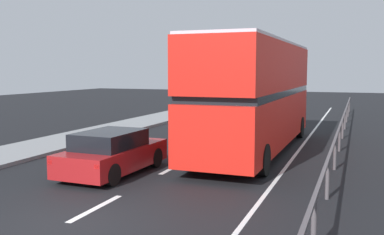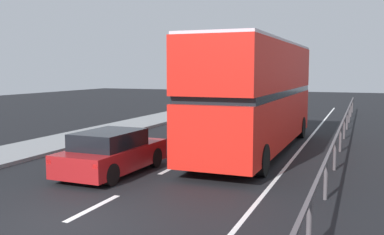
# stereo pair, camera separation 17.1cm
# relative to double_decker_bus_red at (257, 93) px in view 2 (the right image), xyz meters

# --- Properties ---
(ground_plane) EXTENTS (74.96, 120.00, 0.10)m
(ground_plane) POSITION_rel_double_decker_bus_red_xyz_m (-1.89, -9.64, -2.37)
(ground_plane) COLOR black
(lane_paint_markings) EXTENTS (3.63, 46.00, 0.01)m
(lane_paint_markings) POSITION_rel_double_decker_bus_red_xyz_m (0.26, -0.99, -2.32)
(lane_paint_markings) COLOR silver
(lane_paint_markings) RESTS_ON ground
(bridge_side_railing) EXTENTS (0.10, 42.00, 1.05)m
(bridge_side_railing) POSITION_rel_double_decker_bus_red_xyz_m (3.14, -0.64, -1.47)
(bridge_side_railing) COLOR #504A4D
(bridge_side_railing) RESTS_ON ground
(double_decker_bus_red) EXTENTS (2.71, 11.28, 4.33)m
(double_decker_bus_red) POSITION_rel_double_decker_bus_red_xyz_m (0.00, 0.00, 0.00)
(double_decker_bus_red) COLOR red
(double_decker_bus_red) RESTS_ON ground
(hatchback_car_near) EXTENTS (1.90, 4.10, 1.36)m
(hatchback_car_near) POSITION_rel_double_decker_bus_red_xyz_m (-3.32, -5.41, -1.66)
(hatchback_car_near) COLOR maroon
(hatchback_car_near) RESTS_ON ground
(sedan_car_ahead) EXTENTS (1.90, 4.13, 1.42)m
(sedan_car_ahead) POSITION_rel_double_decker_bus_red_xyz_m (-3.68, 15.33, -1.64)
(sedan_car_ahead) COLOR #4E464D
(sedan_car_ahead) RESTS_ON ground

